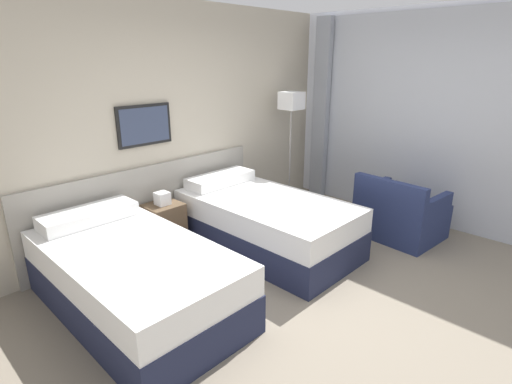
% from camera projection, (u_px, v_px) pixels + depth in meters
% --- Properties ---
extents(ground_plane, '(16.00, 16.00, 0.00)m').
position_uv_depth(ground_plane, '(328.00, 299.00, 3.63)').
color(ground_plane, slate).
extents(wall_headboard, '(10.00, 0.10, 2.70)m').
position_uv_depth(wall_headboard, '(175.00, 129.00, 4.65)').
color(wall_headboard, '#B7AD99').
rests_on(wall_headboard, ground_plane).
extents(wall_window, '(0.21, 4.67, 2.70)m').
position_uv_depth(wall_window, '(454.00, 122.00, 4.84)').
color(wall_window, white).
rests_on(wall_window, ground_plane).
extents(bed_near_door, '(1.09, 2.03, 0.72)m').
position_uv_depth(bed_near_door, '(134.00, 277.00, 3.41)').
color(bed_near_door, '#1E233D').
rests_on(bed_near_door, ground_plane).
extents(bed_near_window, '(1.09, 2.03, 0.72)m').
position_uv_depth(bed_near_window, '(265.00, 222.00, 4.54)').
color(bed_near_window, '#1E233D').
rests_on(bed_near_window, ground_plane).
extents(nightstand, '(0.39, 0.36, 0.68)m').
position_uv_depth(nightstand, '(165.00, 226.00, 4.50)').
color(nightstand, brown).
rests_on(nightstand, ground_plane).
extents(floor_lamp, '(0.27, 0.27, 1.64)m').
position_uv_depth(floor_lamp, '(291.00, 109.00, 5.49)').
color(floor_lamp, '#9E9993').
rests_on(floor_lamp, ground_plane).
extents(armchair, '(0.84, 0.95, 0.77)m').
position_uv_depth(armchair, '(400.00, 216.00, 4.83)').
color(armchair, navy).
rests_on(armchair, ground_plane).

